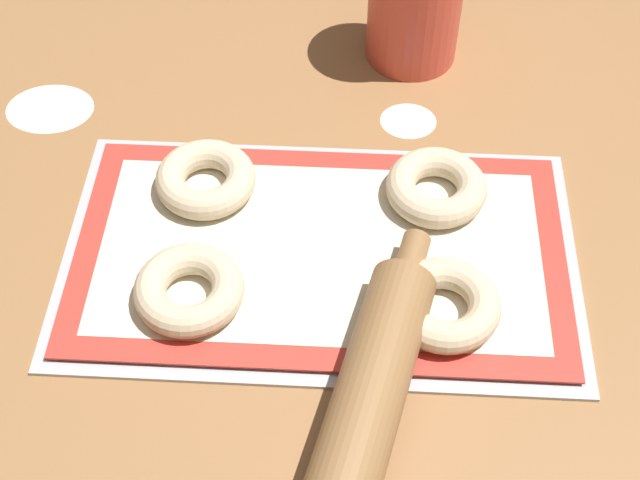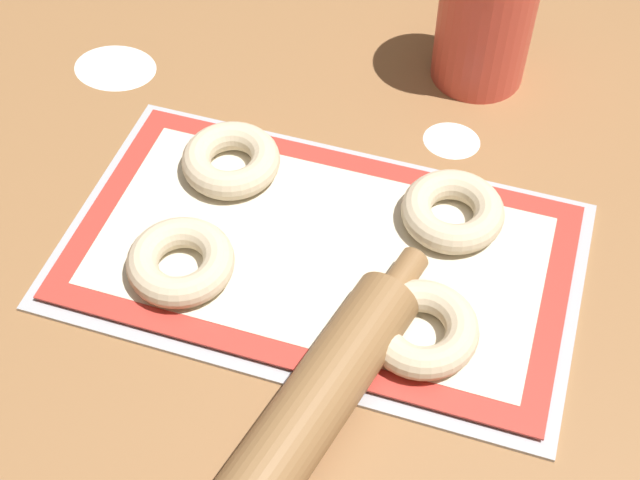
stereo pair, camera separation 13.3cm
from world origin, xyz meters
The scene contains 10 objects.
ground_plane centered at (0.00, 0.00, 0.00)m, with size 2.80×2.80×0.00m, color olive.
baking_tray centered at (0.01, -0.01, 0.00)m, with size 0.49×0.28×0.01m.
baking_mat centered at (0.01, -0.01, 0.01)m, with size 0.46×0.26×0.00m.
bagel_front_left centered at (-0.10, -0.08, 0.03)m, with size 0.10×0.10×0.03m.
bagel_front_right centered at (0.13, -0.08, 0.03)m, with size 0.10×0.10×0.03m.
bagel_back_left centered at (-0.10, 0.06, 0.03)m, with size 0.10×0.10×0.03m.
bagel_back_right centered at (0.12, 0.06, 0.03)m, with size 0.10×0.10×0.03m.
rolling_pin centered at (0.05, -0.22, 0.03)m, with size 0.14×0.43×0.06m.
flour_patch_near centered at (-0.29, 0.18, 0.00)m, with size 0.10×0.08×0.00m.
flour_patch_far centered at (0.10, 0.18, 0.00)m, with size 0.06×0.06×0.00m.
Camera 1 is at (0.04, -0.53, 0.67)m, focal length 50.00 mm.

